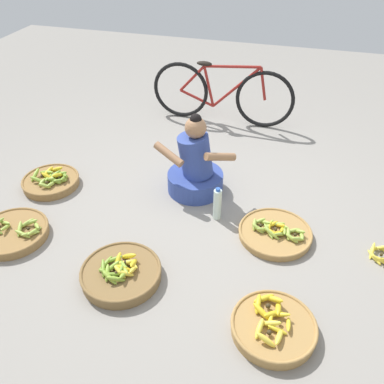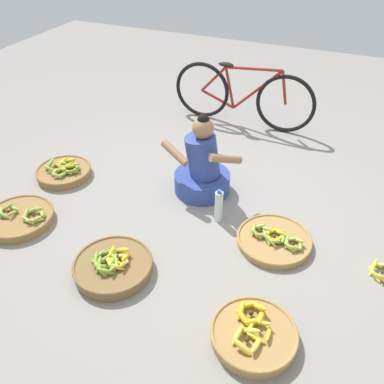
% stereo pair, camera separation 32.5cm
% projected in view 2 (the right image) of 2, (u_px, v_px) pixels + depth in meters
% --- Properties ---
extents(ground_plane, '(10.00, 10.00, 0.00)m').
position_uv_depth(ground_plane, '(201.00, 211.00, 3.61)').
color(ground_plane, gray).
extents(vendor_woman_front, '(0.73, 0.52, 0.79)m').
position_uv_depth(vendor_woman_front, '(202.00, 168.00, 3.72)').
color(vendor_woman_front, '#334793').
rests_on(vendor_woman_front, ground).
extents(bicycle_leaning, '(1.70, 0.08, 0.73)m').
position_uv_depth(bicycle_leaning, '(242.00, 96.00, 4.75)').
color(bicycle_leaning, black).
rests_on(bicycle_leaning, ground).
extents(banana_basket_near_bicycle, '(0.56, 0.56, 0.16)m').
position_uv_depth(banana_basket_near_bicycle, '(254.00, 334.00, 2.56)').
color(banana_basket_near_bicycle, '#A87F47').
rests_on(banana_basket_near_bicycle, ground).
extents(banana_basket_back_center, '(0.60, 0.60, 0.12)m').
position_uv_depth(banana_basket_back_center, '(274.00, 240.00, 3.26)').
color(banana_basket_back_center, '#A87F47').
rests_on(banana_basket_back_center, ground).
extents(banana_basket_back_left, '(0.58, 0.58, 0.14)m').
position_uv_depth(banana_basket_back_left, '(20.00, 218.00, 3.47)').
color(banana_basket_back_left, olive).
rests_on(banana_basket_back_left, ground).
extents(banana_basket_front_right, '(0.59, 0.59, 0.16)m').
position_uv_depth(banana_basket_front_right, '(113.00, 266.00, 3.01)').
color(banana_basket_front_right, brown).
rests_on(banana_basket_front_right, ground).
extents(banana_basket_mid_left, '(0.54, 0.54, 0.16)m').
position_uv_depth(banana_basket_mid_left, '(64.00, 171.00, 4.03)').
color(banana_basket_mid_left, olive).
rests_on(banana_basket_mid_left, ground).
extents(water_bottle, '(0.07, 0.07, 0.31)m').
position_uv_depth(water_bottle, '(219.00, 206.00, 3.43)').
color(water_bottle, silver).
rests_on(water_bottle, ground).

